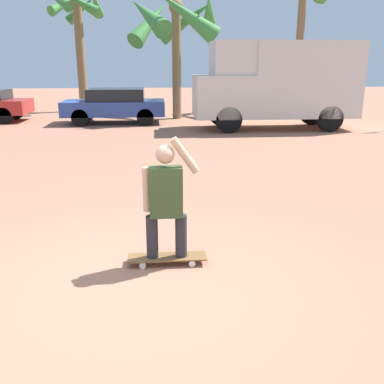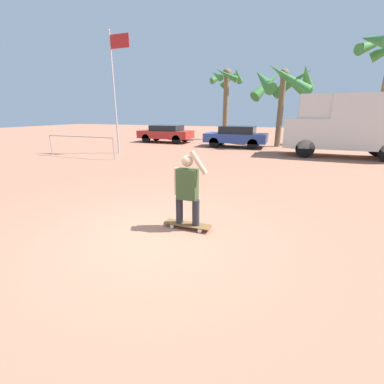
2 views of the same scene
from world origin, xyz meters
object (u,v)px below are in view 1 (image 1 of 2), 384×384
camper_van (278,82)px  parked_car_blue (115,105)px  person_skateboarder (166,197)px  palm_tree_far_left (77,18)px  skateboard (167,258)px  palm_tree_center_background (176,21)px

camper_van → parked_car_blue: bearing=161.3°
person_skateboarder → palm_tree_far_left: size_ratio=0.25×
skateboard → palm_tree_far_left: bearing=101.8°
skateboard → parked_car_blue: (-1.71, 12.99, 0.66)m
camper_van → palm_tree_far_left: size_ratio=1.02×
parked_car_blue → camper_van: bearing=-18.7°
skateboard → person_skateboarder: 0.77m
palm_tree_center_background → palm_tree_far_left: palm_tree_far_left is taller
parked_car_blue → palm_tree_center_background: (2.58, 1.32, 3.30)m
person_skateboarder → palm_tree_center_background: bearing=86.5°
person_skateboarder → palm_tree_center_background: size_ratio=0.28×
camper_van → skateboard: bearing=-111.9°
palm_tree_center_background → palm_tree_far_left: size_ratio=0.91×
palm_tree_far_left → camper_van: bearing=-40.6°
skateboard → palm_tree_center_background: size_ratio=0.18×
skateboard → palm_tree_center_background: (0.87, 14.31, 3.96)m
skateboard → palm_tree_far_left: size_ratio=0.17×
person_skateboarder → palm_tree_center_background: palm_tree_center_background is taller
skateboard → parked_car_blue: bearing=97.5°
person_skateboarder → parked_car_blue: 13.10m
parked_car_blue → palm_tree_far_left: (-2.04, 4.91, 3.68)m
parked_car_blue → palm_tree_far_left: bearing=112.5°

